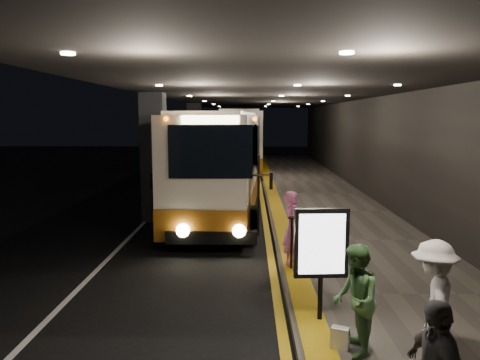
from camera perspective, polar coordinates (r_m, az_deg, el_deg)
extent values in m
plane|color=black|center=(12.65, -7.11, -8.83)|extent=(90.00, 90.00, 0.00)
cube|color=silver|center=(17.74, -10.57, -4.08)|extent=(0.12, 50.00, 0.01)
cube|color=gold|center=(17.38, 2.98, -4.20)|extent=(0.18, 50.00, 0.01)
cube|color=#514C44|center=(17.61, 10.83, -3.94)|extent=(4.50, 50.00, 0.15)
cube|color=gold|center=(17.38, 4.64, -3.71)|extent=(0.50, 50.00, 0.01)
cube|color=black|center=(17.79, 18.26, 5.42)|extent=(0.10, 50.00, 6.00)
cube|color=black|center=(16.40, -10.44, 2.72)|extent=(0.80, 0.80, 4.40)
cube|color=black|center=(28.23, -5.56, 4.85)|extent=(0.80, 0.80, 4.40)
cube|color=black|center=(17.05, 3.61, 11.09)|extent=(9.00, 50.00, 0.40)
cube|color=beige|center=(17.46, -2.04, 2.51)|extent=(2.96, 11.58, 3.25)
cube|color=#905215|center=(17.61, -2.02, -1.37)|extent=(2.98, 11.60, 0.86)
cube|color=black|center=(11.66, -3.63, 3.45)|extent=(2.10, 0.16, 1.34)
cube|color=black|center=(12.10, -3.51, -6.97)|extent=(2.35, 0.37, 0.33)
cylinder|color=black|center=(14.22, -7.18, -4.99)|extent=(0.27, 0.96, 0.96)
cylinder|color=black|center=(14.07, 1.56, -5.07)|extent=(0.27, 0.96, 0.96)
cylinder|color=black|center=(21.51, -4.32, -0.63)|extent=(0.27, 0.96, 0.96)
cylinder|color=black|center=(21.41, 1.42, -0.65)|extent=(0.27, 0.96, 0.96)
sphere|color=#FFEAA5|center=(12.05, -6.98, -6.14)|extent=(0.34, 0.34, 0.34)
sphere|color=#FFEAA5|center=(11.93, -0.10, -6.22)|extent=(0.34, 0.34, 0.34)
cube|color=#FFF2BF|center=(11.62, -3.67, 7.35)|extent=(1.44, 0.12, 0.21)
cube|color=beige|center=(31.36, -0.16, 5.10)|extent=(2.88, 12.42, 3.50)
cube|color=#905215|center=(31.44, -0.16, 2.75)|extent=(2.90, 12.44, 0.93)
cube|color=black|center=(25.12, -0.48, 6.21)|extent=(2.27, 0.12, 1.44)
cube|color=black|center=(25.38, -0.47, 0.86)|extent=(2.53, 0.31, 0.36)
cylinder|color=black|center=(27.64, -2.76, 1.31)|extent=(0.29, 1.03, 1.03)
cylinder|color=black|center=(27.58, 2.08, 1.30)|extent=(0.29, 1.03, 1.03)
cylinder|color=black|center=(35.62, -1.88, 2.75)|extent=(0.29, 1.03, 1.03)
cylinder|color=black|center=(35.57, 1.88, 2.74)|extent=(0.29, 1.03, 1.03)
imported|color=#DA659D|center=(11.01, 6.42, -5.85)|extent=(0.63, 0.74, 1.74)
imported|color=#4E8147|center=(7.17, 13.90, -13.99)|extent=(0.55, 0.83, 1.63)
imported|color=white|center=(7.30, 22.51, -13.48)|extent=(0.95, 1.24, 1.75)
cube|color=silver|center=(7.51, 12.11, -18.32)|extent=(0.30, 0.24, 0.33)
cylinder|color=black|center=(8.31, 9.73, -14.03)|extent=(0.08, 0.08, 0.75)
cube|color=black|center=(8.00, 9.89, -7.59)|extent=(0.92, 0.16, 1.18)
cube|color=white|center=(7.95, 9.96, -7.70)|extent=(0.77, 0.07, 1.02)
cylinder|color=black|center=(10.75, 6.29, -7.69)|extent=(0.05, 0.05, 1.19)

